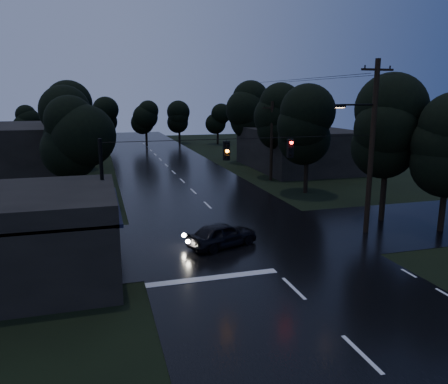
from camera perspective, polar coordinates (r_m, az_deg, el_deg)
ground at (r=15.30m, az=17.52°, el=-19.59°), size 160.00×160.00×0.00m
main_road at (r=42.09m, az=-5.46°, el=1.44°), size 12.00×120.00×0.02m
cross_street at (r=25.16m, az=2.29°, el=-6.05°), size 60.00×9.00×0.02m
building_far_right at (r=49.91m, az=9.65°, el=5.60°), size 10.00×14.00×4.40m
building_far_left at (r=51.32m, az=-23.32°, el=5.28°), size 10.00×16.00×5.00m
utility_pole_main at (r=26.46m, az=18.60°, el=5.90°), size 3.50×0.30×10.00m
utility_pole_far at (r=41.97m, az=6.23°, el=6.75°), size 2.00×0.30×7.50m
anchor_pole_left at (r=22.19m, az=-15.49°, el=-0.98°), size 0.18×0.18×6.00m
span_signals at (r=23.26m, az=4.50°, el=5.66°), size 15.00×0.37×1.12m
tree_corner_near at (r=29.52m, az=20.68°, el=7.79°), size 4.48×4.48×9.44m
tree_left_a at (r=32.77m, az=-18.69°, el=7.00°), size 3.92×3.92×8.26m
tree_left_b at (r=40.74m, az=-19.16°, el=8.43°), size 4.20×4.20×8.85m
tree_left_c at (r=50.73m, az=-19.36°, el=9.49°), size 4.48×4.48×9.44m
tree_right_a at (r=36.68m, az=10.91°, el=8.52°), size 4.20×4.20×8.85m
tree_right_b at (r=44.16m, az=6.88°, el=9.76°), size 4.48×4.48×9.44m
tree_right_c at (r=53.69m, az=3.27°, el=10.68°), size 4.76×4.76×10.03m
car at (r=23.61m, az=-0.23°, el=-5.58°), size 4.25×2.84×1.35m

